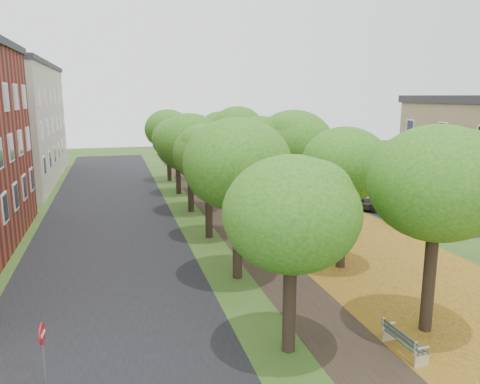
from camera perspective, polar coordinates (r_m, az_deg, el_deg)
ground at (r=15.88m, az=13.69°, el=-17.15°), size 120.00×120.00×0.00m
street_asphalt at (r=28.11m, az=-15.70°, el=-4.39°), size 8.00×70.00×0.01m
footpath at (r=28.97m, az=-0.69°, el=-3.47°), size 3.20×70.00×0.01m
leaf_verge at (r=30.57m, az=8.43°, el=-2.79°), size 7.50×70.00×0.01m
parking_lot at (r=35.58m, az=20.43°, el=-1.36°), size 9.00×16.00×0.01m
tree_row_west at (r=27.67m, az=-5.15°, el=5.24°), size 4.10×34.10×6.26m
tree_row_east at (r=28.89m, az=4.31°, el=5.52°), size 4.10×34.10×6.26m
bench at (r=15.39m, az=19.30°, el=-16.75°), size 0.57×1.69×0.79m
street_sign at (r=13.12m, az=-22.88°, el=-16.74°), size 0.08×0.54×2.08m
car_silver at (r=30.06m, az=22.13°, el=-2.34°), size 4.52×2.19×1.49m
car_red at (r=31.33m, az=20.35°, el=-1.86°), size 4.06×2.71×1.27m
car_grey at (r=32.85m, az=18.44°, el=-0.99°), size 5.29×3.72×1.42m
car_white at (r=38.47m, az=12.96°, el=1.12°), size 5.65×3.61×1.45m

